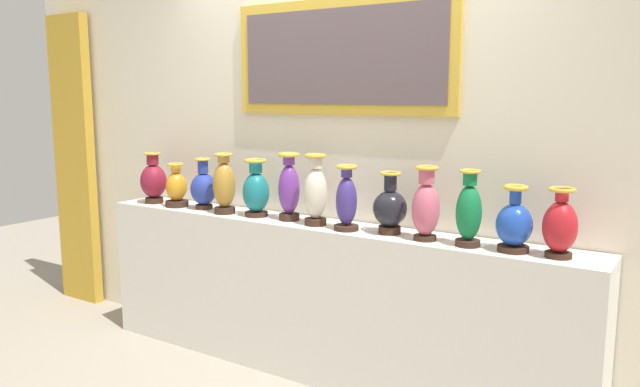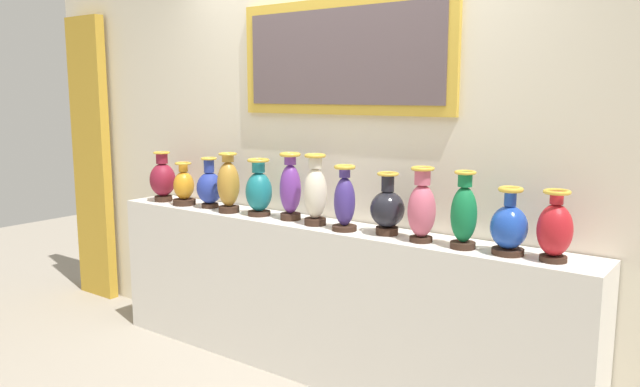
{
  "view_description": "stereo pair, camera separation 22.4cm",
  "coord_description": "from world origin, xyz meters",
  "views": [
    {
      "loc": [
        1.95,
        -3.02,
        1.7
      ],
      "look_at": [
        0.0,
        0.0,
        1.12
      ],
      "focal_mm": 34.81,
      "sensor_mm": 36.0,
      "label": 1
    },
    {
      "loc": [
        2.14,
        -2.89,
        1.7
      ],
      "look_at": [
        0.0,
        0.0,
        1.12
      ],
      "focal_mm": 34.81,
      "sensor_mm": 36.0,
      "label": 2
    }
  ],
  "objects": [
    {
      "name": "vase_sapphire",
      "position": [
        1.14,
        -0.04,
        1.08
      ],
      "size": [
        0.18,
        0.18,
        0.33
      ],
      "color": "#382319",
      "rests_on": "display_shelf"
    },
    {
      "name": "vase_cobalt",
      "position": [
        -0.92,
        -0.01,
        1.08
      ],
      "size": [
        0.17,
        0.17,
        0.34
      ],
      "color": "#382319",
      "rests_on": "display_shelf"
    },
    {
      "name": "vase_indigo",
      "position": [
        0.22,
        -0.06,
        1.11
      ],
      "size": [
        0.14,
        0.14,
        0.37
      ],
      "color": "#382319",
      "rests_on": "display_shelf"
    },
    {
      "name": "vase_amber",
      "position": [
        -1.13,
        -0.05,
        1.07
      ],
      "size": [
        0.16,
        0.16,
        0.3
      ],
      "color": "#382319",
      "rests_on": "display_shelf"
    },
    {
      "name": "vase_ivory",
      "position": [
        -0.01,
        -0.04,
        1.14
      ],
      "size": [
        0.14,
        0.14,
        0.42
      ],
      "color": "#382319",
      "rests_on": "display_shelf"
    },
    {
      "name": "vase_ochre",
      "position": [
        -0.69,
        -0.06,
        1.12
      ],
      "size": [
        0.14,
        0.14,
        0.39
      ],
      "color": "#382319",
      "rests_on": "display_shelf"
    },
    {
      "name": "ground_plane",
      "position": [
        0.0,
        0.0,
        0.0
      ],
      "size": [
        11.63,
        11.63,
        0.0
      ],
      "primitive_type": "plane",
      "color": "gray"
    },
    {
      "name": "vase_teal",
      "position": [
        -0.46,
        -0.02,
        1.1
      ],
      "size": [
        0.17,
        0.17,
        0.36
      ],
      "color": "#382319",
      "rests_on": "display_shelf"
    },
    {
      "name": "back_wall",
      "position": [
        0.0,
        0.23,
        1.44
      ],
      "size": [
        5.63,
        0.14,
        2.86
      ],
      "color": "beige",
      "rests_on": "ground_plane"
    },
    {
      "name": "vase_burgundy",
      "position": [
        -1.37,
        -0.03,
        1.1
      ],
      "size": [
        0.18,
        0.18,
        0.36
      ],
      "color": "#382319",
      "rests_on": "display_shelf"
    },
    {
      "name": "vase_crimson",
      "position": [
        1.36,
        -0.03,
        1.09
      ],
      "size": [
        0.16,
        0.16,
        0.33
      ],
      "color": "#382319",
      "rests_on": "display_shelf"
    },
    {
      "name": "vase_violet",
      "position": [
        -0.22,
        -0.01,
        1.14
      ],
      "size": [
        0.13,
        0.13,
        0.41
      ],
      "color": "#382319",
      "rests_on": "display_shelf"
    },
    {
      "name": "display_shelf",
      "position": [
        0.0,
        0.0,
        0.47
      ],
      "size": [
        3.21,
        0.35,
        0.94
      ],
      "primitive_type": "cube",
      "color": "silver",
      "rests_on": "ground_plane"
    },
    {
      "name": "curtain_gold",
      "position": [
        -2.45,
        0.11,
        1.16
      ],
      "size": [
        0.42,
        0.08,
        2.32
      ],
      "primitive_type": "cube",
      "color": "gold",
      "rests_on": "ground_plane"
    },
    {
      "name": "vase_rose",
      "position": [
        0.69,
        -0.05,
        1.12
      ],
      "size": [
        0.15,
        0.15,
        0.39
      ],
      "color": "#382319",
      "rests_on": "display_shelf"
    },
    {
      "name": "vase_onyx",
      "position": [
        0.46,
        -0.01,
        1.09
      ],
      "size": [
        0.19,
        0.19,
        0.34
      ],
      "color": "#382319",
      "rests_on": "display_shelf"
    },
    {
      "name": "vase_emerald",
      "position": [
        0.92,
        -0.05,
        1.12
      ],
      "size": [
        0.13,
        0.13,
        0.39
      ],
      "color": "#382319",
      "rests_on": "display_shelf"
    }
  ]
}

